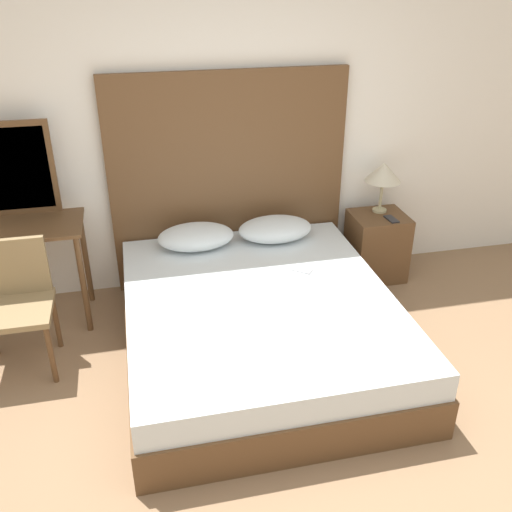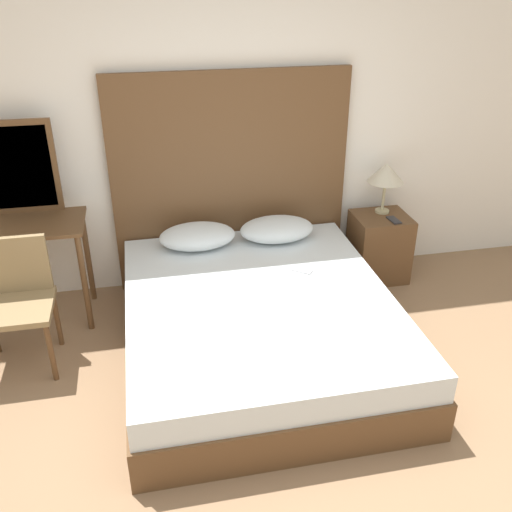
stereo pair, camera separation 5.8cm
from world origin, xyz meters
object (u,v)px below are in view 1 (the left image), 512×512
(vanity_desk, at_px, (27,246))
(phone_on_nightstand, at_px, (391,219))
(nightstand, at_px, (376,246))
(table_lamp, at_px, (383,173))
(bed, at_px, (259,325))
(phone_on_bed, at_px, (301,270))
(chair, at_px, (13,297))

(vanity_desk, bearing_deg, phone_on_nightstand, -0.24)
(nightstand, relative_size, table_lamp, 1.33)
(bed, height_order, table_lamp, table_lamp)
(phone_on_bed, xyz_separation_m, nightstand, (0.85, 0.57, -0.18))
(phone_on_nightstand, relative_size, vanity_desk, 0.19)
(bed, height_order, phone_on_nightstand, phone_on_nightstand)
(phone_on_bed, relative_size, nightstand, 0.28)
(bed, distance_m, table_lamp, 1.71)
(bed, xyz_separation_m, phone_on_bed, (0.38, 0.28, 0.24))
(bed, height_order, chair, chair)
(phone_on_bed, relative_size, chair, 0.18)
(phone_on_nightstand, distance_m, vanity_desk, 2.83)
(bed, distance_m, chair, 1.64)
(vanity_desk, relative_size, chair, 0.94)
(vanity_desk, distance_m, chair, 0.52)
(nightstand, distance_m, table_lamp, 0.63)
(bed, distance_m, nightstand, 1.49)
(phone_on_nightstand, bearing_deg, phone_on_bed, -152.77)
(chair, bearing_deg, bed, -9.25)
(phone_on_bed, distance_m, chair, 1.97)
(bed, distance_m, vanity_desk, 1.77)
(nightstand, relative_size, vanity_desk, 0.70)
(phone_on_nightstand, bearing_deg, bed, -149.94)
(chair, bearing_deg, table_lamp, 13.20)
(bed, relative_size, vanity_desk, 2.60)
(phone_on_bed, bearing_deg, nightstand, 33.83)
(table_lamp, bearing_deg, vanity_desk, -176.47)
(phone_on_nightstand, bearing_deg, chair, -170.45)
(phone_on_nightstand, height_order, vanity_desk, vanity_desk)
(phone_on_bed, xyz_separation_m, phone_on_nightstand, (0.91, 0.47, 0.11))
(nightstand, height_order, table_lamp, table_lamp)
(nightstand, xyz_separation_m, vanity_desk, (-2.77, -0.09, 0.36))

